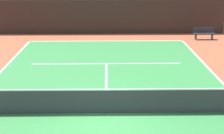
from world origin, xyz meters
name	(u,v)px	position (x,y,z in m)	size (l,w,h in m)	color
ground_plane	(106,113)	(0.00, 0.00, 0.00)	(80.00, 80.00, 0.00)	brown
court_surface	(106,113)	(0.00, 0.00, 0.01)	(11.00, 24.00, 0.01)	#2D7238
baseline_far	(106,41)	(0.00, 11.95, 0.01)	(11.00, 0.10, 0.00)	white
service_line_far	(106,64)	(0.00, 6.40, 0.01)	(8.26, 0.10, 0.00)	white
centre_service_line	(106,84)	(0.00, 3.20, 0.01)	(0.10, 6.40, 0.00)	white
back_wall	(106,17)	(0.00, 14.77, 1.31)	(18.52, 0.30, 2.61)	black
stands_tier_lower	(106,12)	(0.00, 16.12, 1.49)	(18.52, 2.40, 2.97)	#9E9E99
stands_tier_upper	(106,3)	(0.00, 18.52, 1.89)	(18.52, 2.40, 3.77)	#9E9E99
tennis_net	(106,101)	(0.00, 0.00, 0.51)	(11.08, 0.08, 1.07)	black
player_bench	(204,32)	(7.10, 12.44, 0.51)	(1.50, 0.40, 0.85)	#232328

